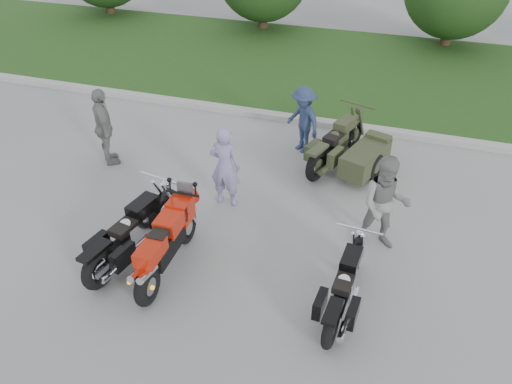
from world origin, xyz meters
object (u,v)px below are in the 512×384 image
(person_grey, at_px, (385,205))
(cruiser_left, at_px, (130,236))
(sportbike_red, at_px, (166,243))
(cruiser_right, at_px, (344,290))
(person_back, at_px, (104,127))
(person_stripe, at_px, (225,167))
(cruiser_sidecar, at_px, (352,153))
(person_denim, at_px, (303,120))

(person_grey, bearing_deg, cruiser_left, -165.87)
(sportbike_red, bearing_deg, cruiser_right, -0.38)
(person_back, bearing_deg, person_stripe, -143.42)
(cruiser_right, bearing_deg, person_stripe, 146.18)
(sportbike_red, distance_m, cruiser_sidecar, 4.93)
(sportbike_red, xyz_separation_m, person_denim, (1.19, 4.85, 0.18))
(person_denim, bearing_deg, sportbike_red, -65.60)
(person_stripe, distance_m, person_denim, 2.80)
(cruiser_sidecar, distance_m, person_grey, 2.65)
(person_grey, height_order, person_back, person_grey)
(cruiser_sidecar, bearing_deg, person_denim, 173.65)
(person_denim, bearing_deg, person_back, -116.55)
(cruiser_sidecar, xyz_separation_m, person_grey, (0.91, -2.44, 0.47))
(person_denim, bearing_deg, cruiser_left, -74.23)
(person_grey, relative_size, person_back, 1.02)
(cruiser_right, bearing_deg, person_back, 158.63)
(cruiser_right, relative_size, cruiser_sidecar, 0.90)
(sportbike_red, bearing_deg, person_stripe, 83.15)
(cruiser_left, bearing_deg, person_stripe, 75.12)
(person_grey, height_order, person_denim, person_grey)
(person_denim, xyz_separation_m, person_back, (-4.14, -1.95, 0.10))
(cruiser_right, relative_size, person_grey, 1.19)
(cruiser_sidecar, bearing_deg, person_back, -147.85)
(person_denim, relative_size, person_back, 0.89)
(sportbike_red, height_order, person_grey, person_grey)
(person_stripe, bearing_deg, person_back, -11.01)
(cruiser_right, xyz_separation_m, cruiser_sidecar, (-0.53, 4.23, 0.03))
(cruiser_left, xyz_separation_m, person_denim, (1.96, 4.73, 0.32))
(person_denim, distance_m, person_back, 4.58)
(cruiser_sidecar, xyz_separation_m, person_stripe, (-2.26, -2.04, 0.41))
(person_stripe, distance_m, person_back, 3.25)
(person_stripe, xyz_separation_m, person_grey, (3.17, -0.40, 0.06))
(cruiser_left, bearing_deg, sportbike_red, 1.99)
(person_grey, xyz_separation_m, person_back, (-6.34, 1.08, -0.02))
(sportbike_red, bearing_deg, cruiser_left, 170.66)
(sportbike_red, distance_m, person_denim, 4.99)
(cruiser_sidecar, distance_m, person_back, 5.62)
(person_denim, height_order, person_back, person_back)
(cruiser_left, bearing_deg, cruiser_right, 9.12)
(person_stripe, bearing_deg, cruiser_right, 142.92)
(person_stripe, bearing_deg, sportbike_red, 85.17)
(cruiser_right, xyz_separation_m, person_back, (-5.97, 2.86, 0.48))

